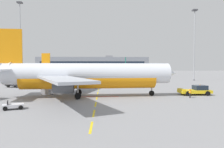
{
  "coord_description": "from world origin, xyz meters",
  "views": [
    {
      "loc": [
        19.12,
        -17.58,
        5.67
      ],
      "look_at": [
        20.84,
        23.73,
        4.14
      ],
      "focal_mm": 34.3,
      "sensor_mm": 36.0,
      "label": 1
    }
  ],
  "objects_px": {
    "airliner_foreground": "(86,75)",
    "fuel_service_truck": "(17,81)",
    "airliner_far_center": "(21,70)",
    "apron_light_mast_far": "(194,37)",
    "pushback_tug": "(196,90)",
    "apron_light_mast_near": "(20,33)",
    "uld_cargo_container": "(46,90)",
    "airliner_mid_left": "(127,70)",
    "ground_crew_worker": "(190,93)"
  },
  "relations": [
    {
      "from": "airliner_far_center",
      "to": "fuel_service_truck",
      "type": "relative_size",
      "value": 4.6
    },
    {
      "from": "pushback_tug",
      "to": "airliner_mid_left",
      "type": "bearing_deg",
      "value": 93.68
    },
    {
      "from": "fuel_service_truck",
      "to": "apron_light_mast_near",
      "type": "height_order",
      "value": "apron_light_mast_near"
    },
    {
      "from": "airliner_foreground",
      "to": "uld_cargo_container",
      "type": "height_order",
      "value": "airliner_foreground"
    },
    {
      "from": "airliner_mid_left",
      "to": "apron_light_mast_near",
      "type": "distance_m",
      "value": 59.64
    },
    {
      "from": "uld_cargo_container",
      "to": "airliner_far_center",
      "type": "bearing_deg",
      "value": 114.4
    },
    {
      "from": "pushback_tug",
      "to": "airliner_mid_left",
      "type": "height_order",
      "value": "airliner_mid_left"
    },
    {
      "from": "airliner_far_center",
      "to": "apron_light_mast_far",
      "type": "bearing_deg",
      "value": -19.43
    },
    {
      "from": "airliner_mid_left",
      "to": "apron_light_mast_far",
      "type": "xyz_separation_m",
      "value": [
        22.0,
        -37.97,
        13.2
      ]
    },
    {
      "from": "pushback_tug",
      "to": "apron_light_mast_far",
      "type": "relative_size",
      "value": 0.22
    },
    {
      "from": "airliner_mid_left",
      "to": "airliner_far_center",
      "type": "height_order",
      "value": "airliner_far_center"
    },
    {
      "from": "apron_light_mast_near",
      "to": "apron_light_mast_far",
      "type": "bearing_deg",
      "value": -0.58
    },
    {
      "from": "airliner_far_center",
      "to": "ground_crew_worker",
      "type": "distance_m",
      "value": 90.59
    },
    {
      "from": "airliner_mid_left",
      "to": "apron_light_mast_far",
      "type": "relative_size",
      "value": 1.17
    },
    {
      "from": "pushback_tug",
      "to": "apron_light_mast_near",
      "type": "height_order",
      "value": "apron_light_mast_near"
    },
    {
      "from": "airliner_far_center",
      "to": "airliner_foreground",
      "type": "bearing_deg",
      "value": -61.21
    },
    {
      "from": "apron_light_mast_near",
      "to": "apron_light_mast_far",
      "type": "height_order",
      "value": "apron_light_mast_near"
    },
    {
      "from": "pushback_tug",
      "to": "airliner_mid_left",
      "type": "distance_m",
      "value": 78.35
    },
    {
      "from": "uld_cargo_container",
      "to": "apron_light_mast_far",
      "type": "height_order",
      "value": "apron_light_mast_far"
    },
    {
      "from": "airliner_far_center",
      "to": "ground_crew_worker",
      "type": "relative_size",
      "value": 20.1
    },
    {
      "from": "pushback_tug",
      "to": "apron_light_mast_near",
      "type": "bearing_deg",
      "value": 140.35
    },
    {
      "from": "airliner_far_center",
      "to": "uld_cargo_container",
      "type": "distance_m",
      "value": 71.64
    },
    {
      "from": "airliner_mid_left",
      "to": "apron_light_mast_far",
      "type": "height_order",
      "value": "apron_light_mast_far"
    },
    {
      "from": "pushback_tug",
      "to": "airliner_far_center",
      "type": "xyz_separation_m",
      "value": [
        -59.1,
        67.02,
        2.96
      ]
    },
    {
      "from": "ground_crew_worker",
      "to": "uld_cargo_container",
      "type": "distance_m",
      "value": 27.4
    },
    {
      "from": "airliner_mid_left",
      "to": "ground_crew_worker",
      "type": "bearing_deg",
      "value": -88.39
    },
    {
      "from": "ground_crew_worker",
      "to": "apron_light_mast_near",
      "type": "distance_m",
      "value": 66.75
    },
    {
      "from": "apron_light_mast_near",
      "to": "airliner_far_center",
      "type": "bearing_deg",
      "value": 110.56
    },
    {
      "from": "airliner_far_center",
      "to": "apron_light_mast_far",
      "type": "xyz_separation_m",
      "value": [
        76.07,
        -26.84,
        12.96
      ]
    },
    {
      "from": "apron_light_mast_near",
      "to": "airliner_mid_left",
      "type": "bearing_deg",
      "value": 40.13
    },
    {
      "from": "airliner_mid_left",
      "to": "fuel_service_truck",
      "type": "distance_m",
      "value": 71.27
    },
    {
      "from": "pushback_tug",
      "to": "airliner_far_center",
      "type": "height_order",
      "value": "airliner_far_center"
    },
    {
      "from": "airliner_foreground",
      "to": "ground_crew_worker",
      "type": "xyz_separation_m",
      "value": [
        18.63,
        -2.18,
        -2.99
      ]
    },
    {
      "from": "pushback_tug",
      "to": "ground_crew_worker",
      "type": "height_order",
      "value": "pushback_tug"
    },
    {
      "from": "airliner_foreground",
      "to": "pushback_tug",
      "type": "xyz_separation_m",
      "value": [
        21.36,
        1.65,
        -3.05
      ]
    },
    {
      "from": "pushback_tug",
      "to": "fuel_service_truck",
      "type": "bearing_deg",
      "value": 157.89
    },
    {
      "from": "airliner_foreground",
      "to": "airliner_far_center",
      "type": "relative_size",
      "value": 1.02
    },
    {
      "from": "pushback_tug",
      "to": "uld_cargo_container",
      "type": "xyz_separation_m",
      "value": [
        -29.53,
        1.84,
        -0.1
      ]
    },
    {
      "from": "fuel_service_truck",
      "to": "ground_crew_worker",
      "type": "xyz_separation_m",
      "value": [
        38.31,
        -20.5,
        -0.68
      ]
    },
    {
      "from": "airliner_foreground",
      "to": "apron_light_mast_far",
      "type": "height_order",
      "value": "apron_light_mast_far"
    },
    {
      "from": "pushback_tug",
      "to": "ground_crew_worker",
      "type": "distance_m",
      "value": 4.7
    },
    {
      "from": "pushback_tug",
      "to": "apron_light_mast_far",
      "type": "bearing_deg",
      "value": 67.1
    },
    {
      "from": "airliner_foreground",
      "to": "fuel_service_truck",
      "type": "height_order",
      "value": "airliner_foreground"
    },
    {
      "from": "airliner_foreground",
      "to": "airliner_mid_left",
      "type": "relative_size",
      "value": 1.09
    },
    {
      "from": "ground_crew_worker",
      "to": "uld_cargo_container",
      "type": "bearing_deg",
      "value": 168.06
    },
    {
      "from": "ground_crew_worker",
      "to": "pushback_tug",
      "type": "bearing_deg",
      "value": 54.6
    },
    {
      "from": "apron_light_mast_far",
      "to": "fuel_service_truck",
      "type": "bearing_deg",
      "value": -157.94
    },
    {
      "from": "fuel_service_truck",
      "to": "ground_crew_worker",
      "type": "relative_size",
      "value": 4.36
    },
    {
      "from": "pushback_tug",
      "to": "airliner_far_center",
      "type": "distance_m",
      "value": 89.4
    },
    {
      "from": "airliner_mid_left",
      "to": "ground_crew_worker",
      "type": "distance_m",
      "value": 82.05
    }
  ]
}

